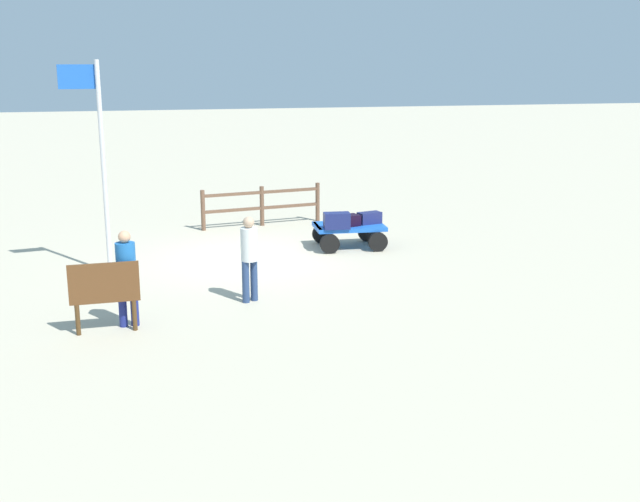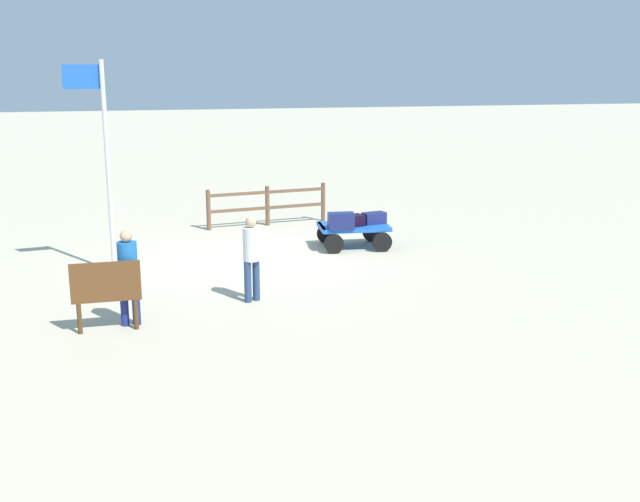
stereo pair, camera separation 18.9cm
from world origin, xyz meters
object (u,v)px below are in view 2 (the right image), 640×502
Objects in this scene: worker_trailing at (128,270)px; worker_lead at (251,253)px; signboard at (106,286)px; suitcase_tan at (341,221)px; luggage_cart at (353,231)px; suitcase_maroon at (374,218)px; suitcase_grey at (352,221)px; flagpole at (103,152)px.

worker_lead is at bearing -158.83° from worker_trailing.
suitcase_tan is at bearing -139.53° from signboard.
luggage_cart is at bearing -129.12° from worker_lead.
suitcase_maroon is (-0.55, 0.01, 0.30)m from luggage_cart.
worker_trailing is at bearing 40.94° from suitcase_tan.
luggage_cart is 1.46× the size of signboard.
worker_trailing is 0.49m from signboard.
luggage_cart is at bearing -136.47° from suitcase_tan.
suitcase_grey is at bearing 65.76° from luggage_cart.
suitcase_maroon is (-0.96, -0.38, -0.05)m from suitcase_tan.
worker_trailing is at bearing 21.17° from worker_lead.
suitcase_maroon is 6.74m from flagpole.
flagpole is at bearing 8.22° from suitcase_grey.
suitcase_tan is 7.07m from signboard.
flagpole is (6.38, 0.98, 1.93)m from suitcase_maroon.
suitcase_tan reaches higher than luggage_cart.
suitcase_maroon is 0.51× the size of signboard.
worker_trailing is at bearing 38.36° from suitcase_maroon.
suitcase_tan is at bearing -139.06° from worker_trailing.
signboard is (6.34, 4.97, 0.08)m from suitcase_maroon.
suitcase_grey is 4.79m from worker_lead.
suitcase_tan is 6.62m from worker_trailing.
suitcase_maroon is 8.05m from signboard.
worker_lead is (2.71, 3.45, 0.19)m from suitcase_tan.
signboard is (5.38, 4.59, 0.03)m from suitcase_tan.
worker_trailing is (2.29, 0.89, 0.04)m from worker_lead.
suitcase_tan is (0.41, 0.39, 0.35)m from luggage_cart.
signboard is at bearing 40.12° from suitcase_grey.
worker_lead is 2.45m from worker_trailing.
worker_lead is 0.98× the size of worker_trailing.
suitcase_tan is 0.54× the size of signboard.
flagpole is 3.72× the size of signboard.
suitcase_tan is at bearing 34.03° from suitcase_grey.
luggage_cart is 2.85× the size of suitcase_maroon.
suitcase_tan is 4.39m from worker_lead.
signboard is (0.38, 0.25, -0.19)m from worker_trailing.
worker_trailing reaches higher than suitcase_grey.
suitcase_grey is at bearing -139.46° from worker_trailing.
suitcase_tan is at bearing -128.17° from worker_lead.
luggage_cart is at bearing -114.24° from suitcase_grey.
flagpole is at bearing 6.36° from suitcase_tan.
worker_trailing is at bearing -146.32° from signboard.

